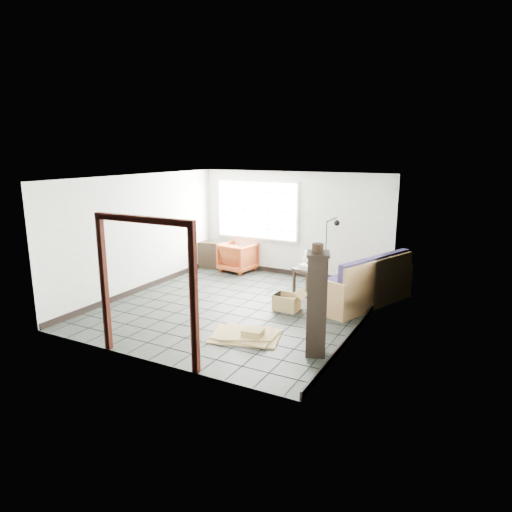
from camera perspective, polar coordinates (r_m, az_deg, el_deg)
The scene contains 15 objects.
ground at distance 9.34m, azimuth -2.19°, elevation -6.33°, with size 5.50×5.50×0.00m, color black.
room_shell at distance 8.95m, azimuth -2.19°, elevation 3.91°, with size 5.02×5.52×2.61m.
window_panel at distance 11.75m, azimuth 0.10°, elevation 5.76°, with size 2.32×0.08×1.52m.
doorway_trim at distance 6.84m, azimuth -13.67°, elevation -1.94°, with size 1.80×0.08×2.20m.
futon_sofa at distance 9.63m, azimuth 13.46°, elevation -3.72°, with size 1.67×2.54×1.05m.
armchair at distance 11.89m, azimuth -2.24°, elevation 0.03°, with size 0.81×0.76×0.83m, color brown.
side_table at distance 10.08m, azimuth 6.50°, elevation -2.13°, with size 0.70×0.70×0.58m.
table_lamp at distance 9.96m, azimuth 6.63°, elevation -0.05°, with size 0.34×0.34×0.40m.
projector at distance 9.97m, azimuth 6.34°, elevation -1.37°, with size 0.33×0.28×0.10m.
floor_lamp at distance 10.78m, azimuth 9.32°, elevation 0.91°, with size 0.49×0.31×1.61m.
console_shelf at distance 12.29m, azimuth -5.31°, elevation 0.12°, with size 0.96×0.53×0.71m.
tall_shelf at distance 7.08m, azimuth 7.61°, elevation -5.86°, with size 0.47×0.53×1.62m.
pot at distance 6.87m, azimuth 7.72°, elevation 1.01°, with size 0.21×0.21×0.13m.
open_box at distance 9.13m, azimuth 3.89°, elevation -5.77°, with size 0.77×0.40×0.44m.
cardboard_pile at distance 7.88m, azimuth -1.18°, elevation -9.80°, with size 1.33×1.09×0.17m.
Camera 1 is at (4.42, -7.62, 3.12)m, focal length 32.00 mm.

